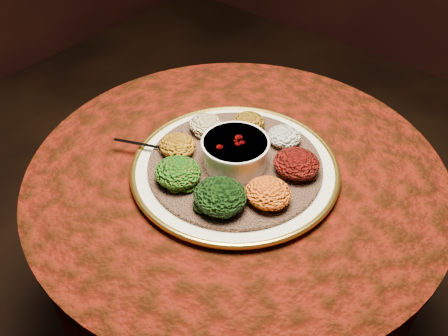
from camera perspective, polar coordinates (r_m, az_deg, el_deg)
The scene contains 13 objects.
table at distance 1.27m, azimuth 1.31°, elevation -6.22°, with size 0.96×0.96×0.73m.
platter at distance 1.12m, azimuth 1.26°, elevation -0.05°, with size 0.57×0.57×0.02m.
injera at distance 1.12m, azimuth 1.26°, elevation 0.37°, with size 0.39×0.39×0.01m, color brown.
stew_bowl at distance 1.09m, azimuth 1.30°, elevation 1.98°, with size 0.15×0.15×0.06m.
spoon at distance 1.15m, azimuth -7.22°, elevation 2.30°, with size 0.14×0.07×0.01m.
portion_ayib at distance 1.16m, azimuth 6.86°, elevation 3.59°, with size 0.08×0.08×0.04m, color silver.
portion_kitfo at distance 1.09m, azimuth 8.28°, elevation 0.51°, with size 0.10×0.10×0.05m, color black.
portion_tikil at distance 1.01m, azimuth 5.08°, elevation -2.87°, with size 0.10×0.09×0.05m, color #BC710F.
portion_gomen at distance 1.00m, azimuth -0.44°, elevation -3.24°, with size 0.11×0.11×0.05m, color black.
portion_mixveg at distance 1.06m, azimuth -5.29°, elevation -0.51°, with size 0.10×0.10×0.05m, color #AB410B.
portion_kik at distance 1.13m, azimuth -5.32°, elevation 2.59°, with size 0.08×0.08×0.04m, color #B77210.
portion_timatim at distance 1.19m, azimuth -2.07°, elevation 4.98°, with size 0.08×0.08×0.04m, color #710706.
portion_shiro at distance 1.20m, azimuth 2.90°, elevation 5.30°, with size 0.08×0.07×0.04m, color #865010.
Camera 1 is at (0.51, -0.68, 1.49)m, focal length 40.00 mm.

